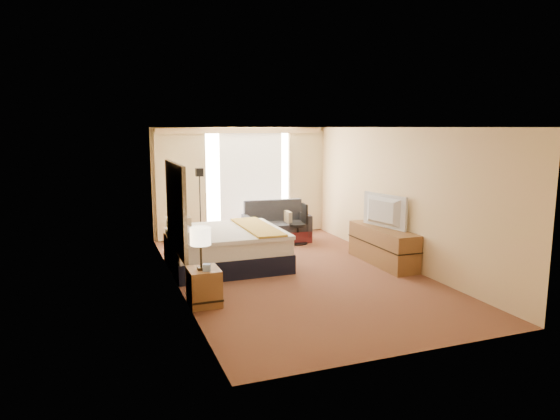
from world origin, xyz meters
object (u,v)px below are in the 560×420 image
object	(u,v)px
nightstand_right	(177,249)
lamp_right	(178,214)
floor_lamp	(200,191)
media_dresser	(383,246)
desk_chair	(300,226)
bed	(225,247)
lamp_left	(200,237)
nightstand_left	(204,287)
television	(380,211)
loveseat	(276,228)

from	to	relation	value
nightstand_right	lamp_right	bearing A→B (deg)	-70.85
floor_lamp	media_dresser	bearing A→B (deg)	-42.40
media_dresser	desk_chair	size ratio (longest dim) A/B	1.98
nightstand_right	bed	size ratio (longest dim) A/B	0.26
floor_lamp	lamp_left	distance (m)	3.91
nightstand_left	nightstand_right	world-z (taller)	same
media_dresser	lamp_left	bearing A→B (deg)	-163.57
bed	desk_chair	distance (m)	2.39
floor_lamp	desk_chair	size ratio (longest dim) A/B	1.90
media_dresser	television	distance (m)	0.67
desk_chair	lamp_right	bearing A→B (deg)	-159.97
nightstand_left	bed	size ratio (longest dim) A/B	0.26
media_dresser	loveseat	distance (m)	2.84
loveseat	desk_chair	world-z (taller)	loveseat
lamp_left	television	size ratio (longest dim) A/B	0.57
nightstand_left	floor_lamp	world-z (taller)	floor_lamp
nightstand_left	lamp_left	size ratio (longest dim) A/B	0.87
bed	floor_lamp	bearing A→B (deg)	92.72
nightstand_left	desk_chair	bearing A→B (deg)	47.87
nightstand_left	desk_chair	world-z (taller)	desk_chair
floor_lamp	lamp_left	world-z (taller)	floor_lamp
floor_lamp	nightstand_left	bearing A→B (deg)	-100.81
loveseat	television	size ratio (longest dim) A/B	1.39
nightstand_right	loveseat	distance (m)	2.66
desk_chair	loveseat	bearing A→B (deg)	138.93
floor_lamp	lamp_right	xyz separation A→B (m)	(-0.70, -1.34, -0.25)
bed	lamp_left	xyz separation A→B (m)	(-0.85, -1.95, 0.67)
nightstand_right	lamp_left	size ratio (longest dim) A/B	0.87
desk_chair	media_dresser	bearing A→B (deg)	-62.03
bed	television	size ratio (longest dim) A/B	1.87
television	floor_lamp	bearing A→B (deg)	35.08
loveseat	television	xyz separation A→B (m)	(1.22, -2.49, 0.71)
media_dresser	bed	distance (m)	3.01
desk_chair	nightstand_left	bearing A→B (deg)	-126.36
bed	desk_chair	bearing A→B (deg)	31.45
floor_lamp	lamp_left	bearing A→B (deg)	-101.29
desk_chair	lamp_right	world-z (taller)	lamp_right
desk_chair	television	size ratio (longest dim) A/B	0.82
floor_lamp	lamp_right	world-z (taller)	floor_lamp
nightstand_left	lamp_right	distance (m)	2.53
loveseat	lamp_left	size ratio (longest dim) A/B	2.44
nightstand_right	floor_lamp	xyz separation A→B (m)	(0.72, 1.27, 0.94)
floor_lamp	loveseat	bearing A→B (deg)	-6.20
nightstand_right	lamp_right	world-z (taller)	lamp_right
floor_lamp	desk_chair	bearing A→B (deg)	-16.42
bed	floor_lamp	distance (m)	2.06
television	media_dresser	bearing A→B (deg)	-143.90
bed	lamp_left	size ratio (longest dim) A/B	3.29
loveseat	floor_lamp	world-z (taller)	floor_lamp
television	nightstand_left	bearing A→B (deg)	94.18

